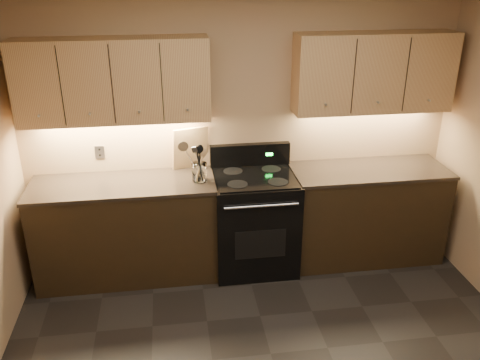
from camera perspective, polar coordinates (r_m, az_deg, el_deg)
name	(u,v)px	position (r m, az deg, el deg)	size (l,w,h in m)	color
wall_back	(241,127)	(4.74, 0.11, 5.99)	(4.00, 0.04, 2.60)	tan
counter_left	(127,229)	(4.77, -12.60, -5.43)	(1.62, 0.62, 0.93)	black
counter_right	(365,213)	(5.09, 13.88, -3.60)	(1.46, 0.62, 0.93)	black
stove	(254,220)	(4.79, 1.61, -4.54)	(0.76, 0.68, 1.14)	black
upper_cab_left	(113,81)	(4.44, -14.03, 10.76)	(1.60, 0.30, 0.70)	tan
upper_cab_right	(374,73)	(4.79, 14.80, 11.58)	(1.44, 0.30, 0.70)	tan
outlet_plate	(100,152)	(4.79, -15.47, 3.02)	(0.09, 0.01, 0.12)	#B2B5BA
utensil_crock	(199,173)	(4.48, -4.57, 0.83)	(0.14, 0.14, 0.17)	white
cutting_board	(190,148)	(4.71, -5.61, 3.59)	(0.33, 0.02, 0.42)	tan
wooden_spoon	(196,165)	(4.43, -4.95, 1.70)	(0.06, 0.06, 0.29)	tan
black_spoon	(199,162)	(4.46, -4.65, 2.06)	(0.06, 0.06, 0.31)	black
black_turner	(201,163)	(4.42, -4.35, 1.89)	(0.08, 0.08, 0.32)	black
steel_spatula	(203,161)	(4.45, -4.16, 2.14)	(0.08, 0.08, 0.33)	silver
steel_skimmer	(202,160)	(4.43, -4.30, 2.29)	(0.09, 0.09, 0.37)	silver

